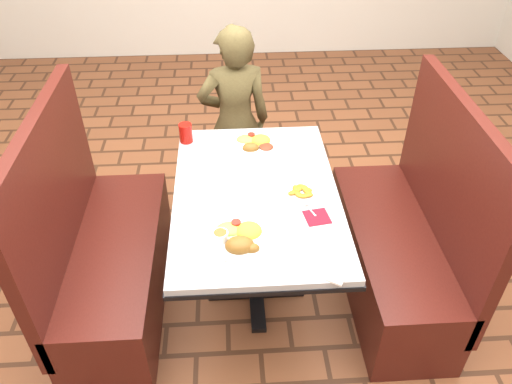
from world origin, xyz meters
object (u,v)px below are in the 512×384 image
far_dinner_plate (256,142)px  red_tumbler (186,133)px  diner_person (235,123)px  near_dinner_plate (240,235)px  plantain_plate (302,193)px  dining_table (256,207)px  booth_bench_left (107,260)px  booth_bench_right (401,247)px

far_dinner_plate → red_tumbler: bearing=169.7°
diner_person → near_dinner_plate: diner_person is taller
far_dinner_plate → plantain_plate: far_dinner_plate is taller
near_dinner_plate → plantain_plate: 0.43m
far_dinner_plate → red_tumbler: red_tumbler is taller
dining_table → plantain_plate: size_ratio=6.69×
plantain_plate → booth_bench_left: bearing=178.1°
booth_bench_right → plantain_plate: booth_bench_right is taller
booth_bench_left → far_dinner_plate: booth_bench_left is taller
dining_table → red_tumbler: (-0.36, 0.48, 0.15)m
near_dinner_plate → far_dinner_plate: near_dinner_plate is taller
near_dinner_plate → dining_table: bearing=75.3°
plantain_plate → red_tumbler: size_ratio=1.67×
dining_table → booth_bench_left: booth_bench_left is taller
dining_table → plantain_plate: bearing=-8.8°
red_tumbler → far_dinner_plate: bearing=-10.3°
dining_table → red_tumbler: 0.62m
booth_bench_right → red_tumbler: booth_bench_right is taller
near_dinner_plate → far_dinner_plate: size_ratio=1.07×
diner_person → red_tumbler: 0.51m
dining_table → near_dinner_plate: (-0.09, -0.34, 0.13)m
booth_bench_left → booth_bench_right: (1.60, 0.00, 0.00)m
plantain_plate → diner_person: bearing=108.3°
booth_bench_left → dining_table: bearing=0.0°
booth_bench_right → red_tumbler: 1.34m
near_dinner_plate → booth_bench_right: bearing=20.8°
booth_bench_right → far_dinner_plate: 0.98m
dining_table → red_tumbler: bearing=126.7°
booth_bench_right → plantain_plate: (-0.58, -0.03, 0.43)m
booth_bench_left → near_dinner_plate: (0.71, -0.34, 0.45)m
far_dinner_plate → diner_person: bearing=102.9°
diner_person → near_dinner_plate: bearing=81.7°
plantain_plate → red_tumbler: red_tumbler is taller
far_dinner_plate → red_tumbler: 0.39m
booth_bench_left → far_dinner_plate: size_ratio=4.43×
diner_person → far_dinner_plate: size_ratio=4.68×
dining_table → booth_bench_right: 0.86m
booth_bench_left → far_dinner_plate: bearing=26.7°
booth_bench_left → far_dinner_plate: 1.02m
dining_table → booth_bench_left: size_ratio=1.01×
near_dinner_plate → far_dinner_plate: bearing=81.5°
dining_table → far_dinner_plate: size_ratio=4.48×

